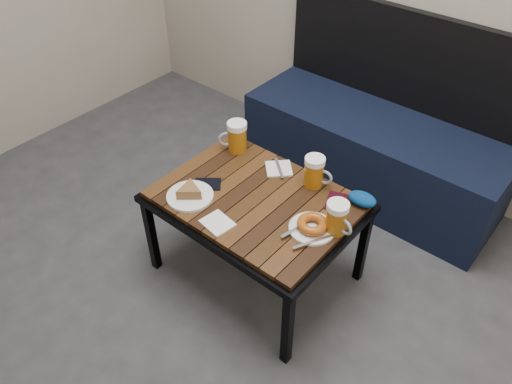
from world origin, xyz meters
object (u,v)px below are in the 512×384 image
Objects in this scene: cafe_table at (256,205)px; beer_mug_left at (237,137)px; beer_mug_centre at (315,172)px; knit_pouch at (362,199)px; bench at (375,146)px; beer_mug_right at (337,218)px; plate_bagel at (312,226)px; passport_burgundy at (337,202)px; passport_navy at (208,184)px; plate_pie at (190,193)px.

cafe_table is 0.37m from beer_mug_left.
cafe_table is 0.28m from beer_mug_centre.
knit_pouch is (0.65, 0.04, -0.05)m from beer_mug_left.
bench is 10.14× the size of beer_mug_right.
knit_pouch reaches higher than plate_bagel.
passport_burgundy is at bearing 137.38° from beer_mug_left.
beer_mug_centre is at bearing 90.36° from passport_navy.
bench is at bearing 84.99° from cafe_table.
bench is 0.78m from passport_burgundy.
knit_pouch is (0.36, 0.25, 0.07)m from cafe_table.
passport_navy is (-0.35, -0.29, -0.07)m from beer_mug_centre.
beer_mug_left reaches higher than cafe_table.
beer_mug_centre is at bearing -85.31° from bench.
beer_mug_right is at bearing 21.19° from plate_pie.
plate_pie reaches higher than passport_burgundy.
plate_pie reaches higher than passport_navy.
plate_bagel is at bearing -68.62° from beer_mug_centre.
cafe_table is 0.30m from plate_bagel.
beer_mug_left reaches higher than passport_navy.
plate_bagel is 2.04× the size of passport_navy.
cafe_table is 7.00× the size of knit_pouch.
cafe_table is at bearing 68.74° from passport_navy.
passport_burgundy reaches higher than cafe_table.
cafe_table is 5.71× the size of beer_mug_left.
beer_mug_centre is at bearing 141.42° from beer_mug_left.
plate_pie is 1.64× the size of knit_pouch.
knit_pouch is at bearing 34.35° from cafe_table.
plate_bagel is (-0.07, -0.05, -0.05)m from beer_mug_right.
plate_pie is 0.85× the size of plate_bagel.
plate_pie is (-0.35, -0.40, -0.05)m from beer_mug_centre.
beer_mug_centre reaches higher than passport_navy.
beer_mug_left is at bearing 155.46° from passport_navy.
beer_mug_right is at bearing 125.08° from beer_mug_left.
beer_mug_right is (0.23, -0.18, -0.00)m from beer_mug_centre.
plate_bagel is at bearing -107.38° from passport_burgundy.
plate_pie is at bearing -143.40° from knit_pouch.
beer_mug_left is 1.05× the size of beer_mug_centre.
passport_burgundy is at bearing -145.56° from knit_pouch.
plate_pie is 1.68× the size of passport_burgundy.
bench is 0.93m from cafe_table.
plate_bagel is at bearing -77.20° from bench.
beer_mug_left is 0.75× the size of plate_pie.
bench is 7.13× the size of plate_pie.
beer_mug_centre is at bearing 58.40° from cafe_table.
beer_mug_centre reaches higher than cafe_table.
plate_bagel is 1.92× the size of knit_pouch.
beer_mug_left is 0.67m from beer_mug_right.
passport_burgundy is (-0.01, 0.20, -0.02)m from plate_bagel.
beer_mug_centre is 0.61× the size of plate_bagel.
beer_mug_right is (0.65, -0.16, -0.00)m from beer_mug_left.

